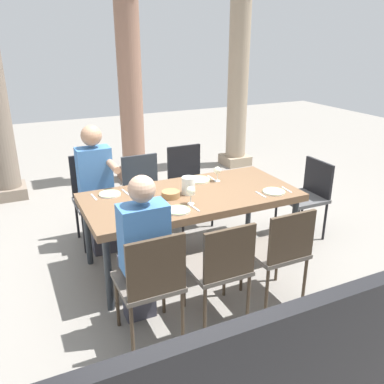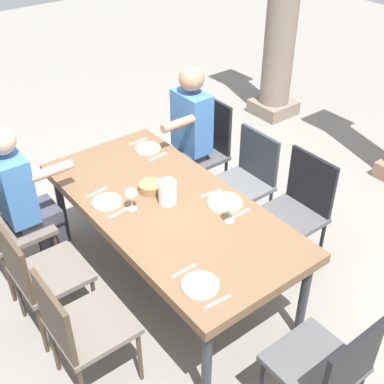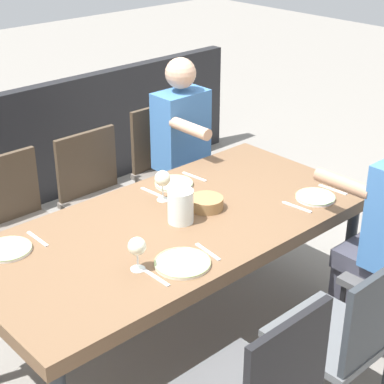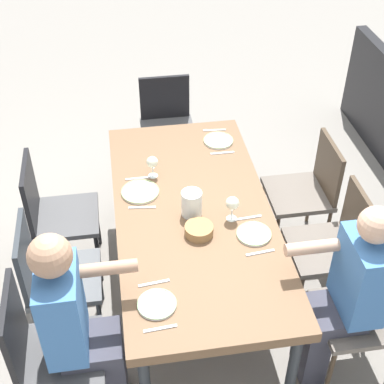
{
  "view_description": "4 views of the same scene",
  "coord_description": "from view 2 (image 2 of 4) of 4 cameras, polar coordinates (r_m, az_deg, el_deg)",
  "views": [
    {
      "loc": [
        -1.52,
        -3.25,
        2.14
      ],
      "look_at": [
        -0.01,
        -0.05,
        0.77
      ],
      "focal_mm": 38.19,
      "sensor_mm": 36.0,
      "label": 1
    },
    {
      "loc": [
        2.26,
        -1.54,
        2.76
      ],
      "look_at": [
        0.15,
        0.09,
        0.88
      ],
      "focal_mm": 46.88,
      "sensor_mm": 36.0,
      "label": 2
    },
    {
      "loc": [
        1.77,
        2.05,
        2.22
      ],
      "look_at": [
        -0.15,
        -0.04,
        0.83
      ],
      "focal_mm": 59.66,
      "sensor_mm": 36.0,
      "label": 3
    },
    {
      "loc": [
        -2.56,
        0.41,
        3.0
      ],
      "look_at": [
        0.01,
        0.01,
        0.88
      ],
      "focal_mm": 51.98,
      "sensor_mm": 36.0,
      "label": 4
    }
  ],
  "objects": [
    {
      "name": "spoon_3",
      "position": [
        2.75,
        2.94,
        -12.37
      ],
      "size": [
        0.03,
        0.17,
        0.01
      ],
      "primitive_type": "cube",
      "rotation": [
        0.0,
        0.0,
        -0.09
      ],
      "color": "silver",
      "rests_on": "dining_table"
    },
    {
      "name": "bread_basket",
      "position": [
        3.53,
        -4.71,
        0.59
      ],
      "size": [
        0.17,
        0.17,
        0.06
      ],
      "primitive_type": "cylinder",
      "color": "#9E7547",
      "rests_on": "dining_table"
    },
    {
      "name": "spoon_1",
      "position": [
        3.35,
        -8.36,
        -2.39
      ],
      "size": [
        0.03,
        0.17,
        0.01
      ],
      "primitive_type": "cube",
      "rotation": [
        0.0,
        0.0,
        0.07
      ],
      "color": "silver",
      "rests_on": "dining_table"
    },
    {
      "name": "fork_2",
      "position": [
        3.5,
        2.15,
        -0.13
      ],
      "size": [
        0.04,
        0.17,
        0.01
      ],
      "primitive_type": "cube",
      "rotation": [
        0.0,
        0.0,
        -0.12
      ],
      "color": "silver",
      "rests_on": "dining_table"
    },
    {
      "name": "chair_mid_south",
      "position": [
        3.38,
        -17.07,
        -8.7
      ],
      "size": [
        0.44,
        0.44,
        0.86
      ],
      "color": "#6A6158",
      "rests_on": "ground"
    },
    {
      "name": "diner_man_white",
      "position": [
        3.74,
        -18.38,
        -0.81
      ],
      "size": [
        0.35,
        0.49,
        1.27
      ],
      "color": "#3F3F4C",
      "rests_on": "ground"
    },
    {
      "name": "ground_plane",
      "position": [
        3.89,
        -2.45,
        -10.12
      ],
      "size": [
        16.0,
        16.0,
        0.0
      ],
      "primitive_type": "plane",
      "color": "gray"
    },
    {
      "name": "water_pitcher",
      "position": [
        3.38,
        -2.8,
        -0.13
      ],
      "size": [
        0.13,
        0.13,
        0.17
      ],
      "color": "white",
      "rests_on": "dining_table"
    },
    {
      "name": "fork_3",
      "position": [
        2.91,
        -0.91,
        -8.93
      ],
      "size": [
        0.02,
        0.17,
        0.01
      ],
      "primitive_type": "cube",
      "rotation": [
        0.0,
        0.0,
        0.0
      ],
      "color": "silver",
      "rests_on": "dining_table"
    },
    {
      "name": "wine_glass_1",
      "position": [
        3.32,
        -6.95,
        -0.25
      ],
      "size": [
        0.08,
        0.08,
        0.17
      ],
      "color": "white",
      "rests_on": "dining_table"
    },
    {
      "name": "chair_east_north",
      "position": [
        3.81,
        11.92,
        -1.59
      ],
      "size": [
        0.44,
        0.44,
        0.92
      ],
      "color": "#4F4F50",
      "rests_on": "ground"
    },
    {
      "name": "spoon_0",
      "position": [
        3.92,
        -3.83,
        4.05
      ],
      "size": [
        0.03,
        0.17,
        0.01
      ],
      "primitive_type": "cube",
      "rotation": [
        0.0,
        0.0,
        0.1
      ],
      "color": "silver",
      "rests_on": "dining_table"
    },
    {
      "name": "chair_east_south",
      "position": [
        3.0,
        -12.77,
        -14.62
      ],
      "size": [
        0.44,
        0.44,
        0.87
      ],
      "color": "#6A6158",
      "rests_on": "ground"
    },
    {
      "name": "dining_table",
      "position": [
        3.44,
        -2.73,
        -2.19
      ],
      "size": [
        2.01,
        0.97,
        0.73
      ],
      "color": "brown",
      "rests_on": "ground"
    },
    {
      "name": "chair_mid_north",
      "position": [
        4.12,
        6.2,
        1.72
      ],
      "size": [
        0.44,
        0.44,
        0.87
      ],
      "color": "#5B5E61",
      "rests_on": "ground"
    },
    {
      "name": "wine_glass_2",
      "position": [
        3.2,
        4.39,
        -1.77
      ],
      "size": [
        0.08,
        0.08,
        0.15
      ],
      "color": "white",
      "rests_on": "dining_table"
    },
    {
      "name": "fork_0",
      "position": [
        4.14,
        -6.2,
        5.74
      ],
      "size": [
        0.03,
        0.17,
        0.01
      ],
      "primitive_type": "cube",
      "rotation": [
        0.0,
        0.0,
        0.07
      ],
      "color": "silver",
      "rests_on": "dining_table"
    },
    {
      "name": "chair_head_east",
      "position": [
        2.86,
        15.1,
        -18.69
      ],
      "size": [
        0.44,
        0.44,
        0.86
      ],
      "color": "#4F4F50",
      "rests_on": "ground"
    },
    {
      "name": "plate_0",
      "position": [
        4.03,
        -5.05,
        4.99
      ],
      "size": [
        0.21,
        0.21,
        0.02
      ],
      "color": "white",
      "rests_on": "dining_table"
    },
    {
      "name": "plate_1",
      "position": [
        3.46,
        -9.64,
        -1.1
      ],
      "size": [
        0.21,
        0.21,
        0.02
      ],
      "color": "white",
      "rests_on": "dining_table"
    },
    {
      "name": "spoon_2",
      "position": [
        3.33,
        5.44,
        -2.49
      ],
      "size": [
        0.02,
        0.17,
        0.01
      ],
      "primitive_type": "cube",
      "rotation": [
        0.0,
        0.0,
        -0.0
      ],
      "color": "silver",
      "rests_on": "dining_table"
    },
    {
      "name": "chair_west_south",
      "position": [
        3.79,
        -20.53,
        -3.56
      ],
      "size": [
        0.44,
        0.44,
        0.91
      ],
      "color": "#6A6158",
      "rests_on": "ground"
    },
    {
      "name": "diner_woman_green",
      "position": [
        4.27,
        -0.69,
        6.36
      ],
      "size": [
        0.35,
        0.49,
        1.31
      ],
      "color": "#3F3F4C",
      "rests_on": "ground"
    },
    {
      "name": "stone_column_near",
      "position": [
        5.87,
        10.41,
        20.64
      ],
      "size": [
        0.46,
        0.46,
        2.72
      ],
      "color": "gray",
      "rests_on": "ground"
    },
    {
      "name": "chair_west_north",
      "position": [
        4.46,
        1.36,
        5.32
      ],
      "size": [
        0.44,
        0.44,
        0.95
      ],
      "color": "#4F4F50",
      "rests_on": "ground"
    },
    {
      "name": "plate_2",
      "position": [
        3.41,
        3.75,
        -1.2
      ],
      "size": [
        0.25,
        0.25,
        0.02
      ],
      "color": "silver",
      "rests_on": "dining_table"
    },
    {
      "name": "plate_3",
      "position": [
        2.82,
        0.95,
        -10.53
      ],
      "size": [
        0.22,
        0.22,
        0.02
      ],
      "color": "white",
      "rests_on": "dining_table"
    },
    {
      "name": "fork_1",
      "position": [
        3.57,
        -10.82,
        -0.04
      ],
      "size": [
        0.03,
        0.17,
        0.01
      ],
      "primitive_type": "cube",
      "rotation": [
        0.0,
        0.0,
        0.1
      ],
      "color": "silver",
      "rests_on": "dining_table"
    }
  ]
}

